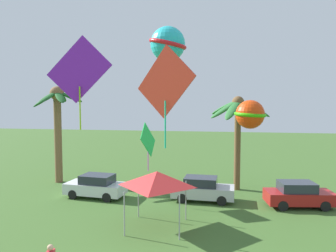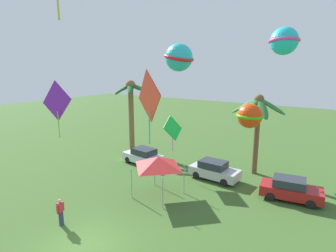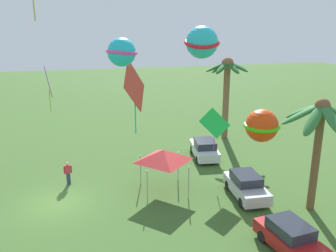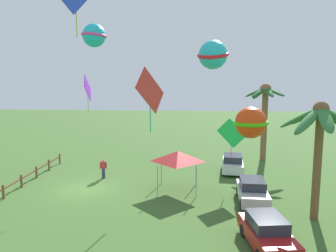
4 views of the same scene
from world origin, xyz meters
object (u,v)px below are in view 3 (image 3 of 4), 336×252
Objects in this scene: palm_tree_0 at (320,124)px; kite_diamond_1 at (215,124)px; festival_tent at (164,155)px; kite_diamond_5 at (135,87)px; parked_car_1 at (204,149)px; kite_ball_4 at (262,126)px; kite_ball_6 at (202,42)px; parked_car_0 at (246,186)px; palm_tree_1 at (227,80)px; kite_diamond_2 at (48,83)px; parked_car_2 at (291,238)px; spectator_0 at (68,173)px; kite_ball_3 at (122,52)px.

palm_tree_0 reaches higher than kite_diamond_1.
kite_diamond_5 reaches higher than festival_tent.
parked_car_1 is 10.89m from kite_ball_4.
parked_car_1 is (-9.19, -3.51, -4.44)m from palm_tree_0.
parked_car_0 is at bearing 54.85° from kite_ball_6.
palm_tree_1 is 16.91m from kite_diamond_2.
palm_tree_0 is 0.89× the size of palm_tree_1.
palm_tree_1 is at bearing 142.08° from parked_car_1.
kite_ball_4 is (0.58, -3.81, 0.35)m from palm_tree_0.
kite_diamond_2 is 5.12m from kite_diamond_5.
palm_tree_0 is 1.63× the size of parked_car_2.
parked_car_0 is 1.54× the size of kite_ball_6.
kite_diamond_1 is 1.18× the size of kite_ball_6.
parked_car_2 is 2.58× the size of spectator_0.
parked_car_1 is (-6.96, -0.43, 0.00)m from parked_car_0.
parked_car_1 is at bearing -176.44° from parked_car_0.
kite_ball_4 reaches higher than festival_tent.
palm_tree_1 reaches higher than palm_tree_0.
kite_ball_4 reaches higher than parked_car_0.
kite_ball_4 is 6.32m from kite_ball_6.
kite_diamond_2 is at bearing -59.80° from palm_tree_1.
spectator_0 is 0.58× the size of kite_diamond_2.
kite_ball_6 is at bearing -158.45° from kite_ball_4.
kite_ball_3 reaches higher than parked_car_2.
parked_car_0 is at bearing 3.56° from parked_car_1.
kite_ball_6 reaches higher than palm_tree_0.
festival_tent reaches higher than parked_car_2.
palm_tree_1 is at bearing 165.20° from kite_ball_4.
kite_ball_3 is 9.79m from kite_ball_6.
palm_tree_0 reaches higher than spectator_0.
kite_diamond_2 is at bearing -159.70° from kite_ball_3.
parked_car_2 is 0.94× the size of kite_diamond_5.
kite_diamond_2 is at bearing -109.45° from palm_tree_0.
parked_car_1 is at bearing 104.04° from spectator_0.
palm_tree_1 is 1.84× the size of parked_car_1.
palm_tree_0 is 2.21× the size of kite_diamond_1.
palm_tree_0 is 6.59m from parked_car_2.
kite_diamond_1 is at bearing -177.32° from kite_ball_4.
parked_car_0 is 5.53m from festival_tent.
kite_ball_6 reaches higher than festival_tent.
festival_tent is 7.02m from kite_ball_4.
parked_car_0 is (11.38, -3.01, -4.69)m from palm_tree_1.
parked_car_1 is at bearing 132.48° from kite_diamond_5.
palm_tree_0 is at bearing 64.88° from spectator_0.
parked_car_1 is at bearing -159.12° from palm_tree_0.
kite_ball_6 reaches higher than spectator_0.
parked_car_1 is 1.62× the size of kite_ball_4.
parked_car_1 is at bearing 157.58° from kite_ball_6.
parked_car_2 is at bearing 16.60° from kite_ball_6.
palm_tree_1 reaches higher than festival_tent.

